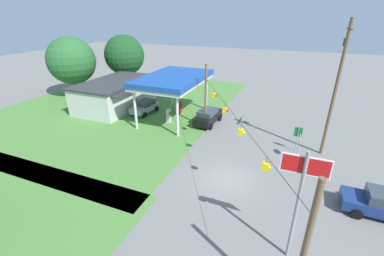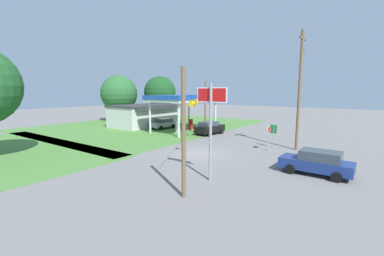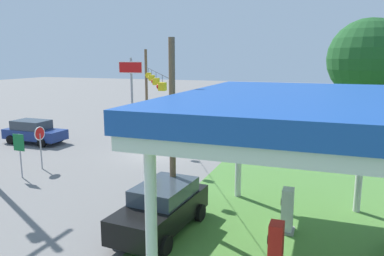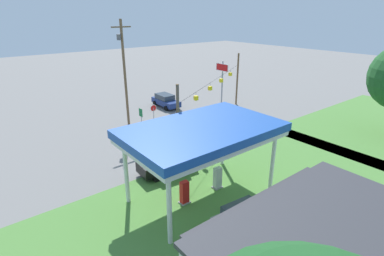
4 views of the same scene
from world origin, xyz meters
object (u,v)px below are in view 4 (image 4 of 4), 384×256
stop_sign_overhead (222,76)px  utility_pole_main (124,69)px  car_at_pumps_front (167,161)px  stop_sign_roadside (153,110)px  fuel_pump_far (184,193)px  fuel_pump_near (217,179)px  car_on_crossroad (166,100)px  gas_station_canopy (202,133)px  route_sign (141,115)px  car_at_pumps_rear (246,217)px

stop_sign_overhead → utility_pole_main: bearing=-9.7°
car_at_pumps_front → stop_sign_roadside: size_ratio=1.90×
utility_pole_main → fuel_pump_far: bearing=75.7°
stop_sign_overhead → fuel_pump_near: bearing=45.6°
utility_pole_main → car_on_crossroad: bearing=-156.2°
gas_station_canopy → stop_sign_overhead: (-15.34, -14.13, -0.29)m
stop_sign_roadside → route_sign: size_ratio=1.04×
gas_station_canopy → car_on_crossroad: bearing=-117.1°
gas_station_canopy → fuel_pump_near: bearing=-179.9°
fuel_pump_near → utility_pole_main: utility_pole_main is taller
fuel_pump_far → car_on_crossroad: car_on_crossroad is taller
stop_sign_roadside → utility_pole_main: bearing=136.6°
stop_sign_roadside → route_sign: (1.71, 0.16, -0.10)m
car_on_crossroad → stop_sign_roadside: (5.16, 5.32, 0.91)m
car_at_pumps_rear → car_at_pumps_front: bearing=93.8°
gas_station_canopy → stop_sign_roadside: gas_station_canopy is taller
fuel_pump_near → route_sign: (-1.61, -14.07, 0.91)m
fuel_pump_far → utility_pole_main: bearing=-104.3°
fuel_pump_far → stop_sign_overhead: bearing=-140.0°
car_at_pumps_rear → stop_sign_roadside: size_ratio=1.70×
fuel_pump_near → stop_sign_overhead: stop_sign_overhead is taller
gas_station_canopy → stop_sign_roadside: 15.31m
route_sign → utility_pole_main: utility_pole_main is taller
fuel_pump_near → car_on_crossroad: 21.30m
fuel_pump_near → car_at_pumps_rear: bearing=68.2°
gas_station_canopy → car_at_pumps_rear: gas_station_canopy is taller
stop_sign_roadside → car_at_pumps_rear: bearing=-105.2°
gas_station_canopy → stop_sign_overhead: bearing=-137.3°
stop_sign_roadside → gas_station_canopy: bearing=-108.8°
fuel_pump_far → stop_sign_roadside: (-6.35, -14.22, 1.01)m
fuel_pump_near → route_sign: bearing=-96.5°
stop_sign_roadside → utility_pole_main: (2.19, -2.08, 4.61)m
car_at_pumps_front → utility_pole_main: utility_pole_main is taller
gas_station_canopy → route_sign: (-3.13, -14.07, -3.06)m
car_at_pumps_front → car_at_pumps_rear: car_at_pumps_front is taller
car_on_crossroad → route_sign: 8.82m
gas_station_canopy → car_at_pumps_rear: (0.22, 4.35, -3.93)m
fuel_pump_far → car_at_pumps_rear: fuel_pump_far is taller
gas_station_canopy → utility_pole_main: (-2.64, -16.30, 1.66)m
car_at_pumps_front → car_on_crossroad: size_ratio=1.00×
utility_pole_main → car_at_pumps_rear: bearing=82.1°
stop_sign_roadside → route_sign: bearing=-174.8°
fuel_pump_far → stop_sign_roadside: bearing=-114.1°
car_on_crossroad → stop_sign_roadside: 7.46m
utility_pole_main → route_sign: bearing=102.3°
fuel_pump_near → car_at_pumps_rear: fuel_pump_near is taller
car_at_pumps_rear → fuel_pump_far: bearing=112.2°
stop_sign_overhead → route_sign: bearing=0.3°
car_on_crossroad → car_at_pumps_front: bearing=-32.4°
fuel_pump_near → car_at_pumps_rear: 4.69m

